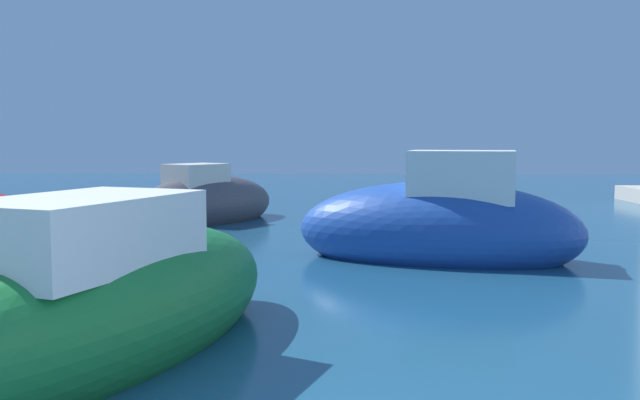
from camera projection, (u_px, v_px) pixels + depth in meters
moored_boat_1 at (440, 226)px, 12.41m from camera, size 5.56×3.20×2.42m
moored_boat_4 at (111, 301)px, 6.86m from camera, size 3.57×5.66×2.05m
moored_boat_5 at (206, 203)px, 18.15m from camera, size 4.15×4.88×1.93m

